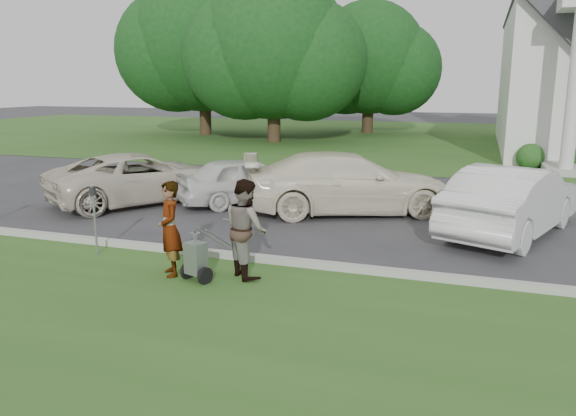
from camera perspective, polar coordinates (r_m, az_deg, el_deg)
The scene contains 15 objects.
ground at distance 10.35m, azimuth -1.96°, elevation -6.66°, with size 120.00×120.00×0.00m, color #333335.
grass_strip at distance 7.83m, azimuth -9.98°, elevation -13.41°, with size 80.00×7.00×0.01m, color #2F581E.
church_lawn at distance 36.45m, azimuth 13.36°, elevation 6.90°, with size 80.00×30.00×0.01m, color #2F581E.
curb at distance 10.81m, azimuth -0.93°, elevation -5.38°, with size 80.00×0.18×0.15m, color #9E9E93.
tree_left at distance 33.21m, azimuth -1.50°, elevation 15.53°, with size 10.63×8.40×9.71m.
tree_far at distance 38.41m, azimuth -8.64°, elevation 15.87°, with size 11.64×9.20×10.73m.
tree_back at distance 39.85m, azimuth 8.24°, elevation 14.37°, with size 9.61×7.60×8.89m.
striping_cart at distance 9.94m, azimuth -9.28°, elevation -5.14°, with size 0.74×1.11×0.96m.
person_left at distance 10.21m, azimuth -11.91°, elevation -2.17°, with size 0.63×0.41×1.71m, color #999999.
person_right at distance 9.97m, azimuth -4.29°, elevation -2.13°, with size 0.86×0.67×1.76m, color #999999.
parking_meter_near at distance 11.83m, azimuth -19.09°, elevation -0.35°, with size 0.10×0.09×1.43m.
car_a at distance 16.83m, azimuth -14.77°, elevation 2.99°, with size 2.39×5.19×1.44m, color beige.
car_b at distance 16.14m, azimuth -4.20°, elevation 2.83°, with size 1.61×4.01×1.37m, color silver.
car_c at distance 15.04m, azimuth 6.12°, elevation 2.54°, with size 2.25×5.54×1.61m, color white.
car_d at distance 13.73m, azimuth 21.79°, elevation 0.72°, with size 1.69×4.85×1.60m, color silver.
Camera 1 is at (3.48, -9.12, 3.41)m, focal length 35.00 mm.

